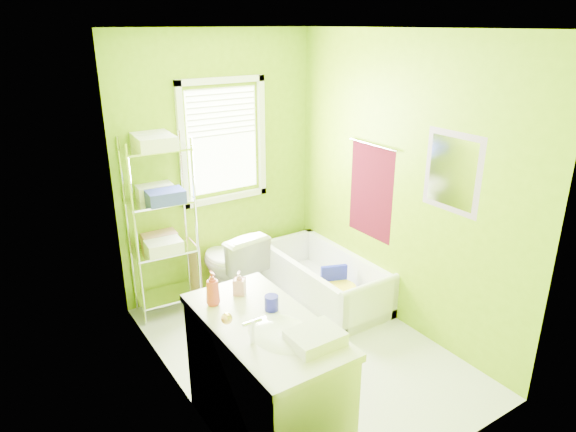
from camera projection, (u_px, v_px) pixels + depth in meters
ground at (300, 349)px, 4.42m from camera, size 2.90×2.90×0.00m
room_envelope at (302, 177)px, 3.87m from camera, size 2.14×2.94×2.62m
window at (223, 135)px, 4.99m from camera, size 0.92×0.05×1.22m
door at (248, 348)px, 2.75m from camera, size 0.09×0.80×2.00m
right_wall_decor at (401, 184)px, 4.47m from camera, size 0.04×1.48×1.17m
bathtub at (325, 284)px, 5.20m from camera, size 0.67×1.43×0.46m
toilet at (231, 265)px, 5.07m from camera, size 0.52×0.81×0.79m
vanity at (266, 379)px, 3.32m from camera, size 0.62×1.20×1.14m
wire_shelf_unit at (162, 207)px, 4.67m from camera, size 0.61×0.49×1.73m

